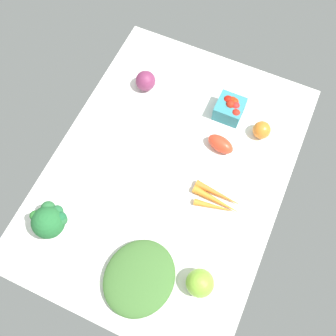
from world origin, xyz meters
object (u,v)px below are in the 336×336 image
object	(u,v)px
broccoli_head	(49,221)
heirloom_tomato_orange	(262,130)
red_onion_near_basket	(146,81)
heirloom_tomato_green	(200,283)
carrot_bunch	(217,200)
roma_tomato	(220,144)
leafy_greens_clump	(139,278)
berry_basket	(230,108)

from	to	relation	value
broccoli_head	heirloom_tomato_orange	world-z (taller)	broccoli_head
broccoli_head	red_onion_near_basket	bearing A→B (deg)	177.45
heirloom_tomato_green	broccoli_head	bearing A→B (deg)	-87.15
carrot_bunch	red_onion_near_basket	xyz separation A→B (cm)	(-30.72, -40.00, 2.41)
roma_tomato	broccoli_head	bearing A→B (deg)	-115.20
roma_tomato	carrot_bunch	bearing A→B (deg)	-59.32
carrot_bunch	broccoli_head	bearing A→B (deg)	-55.77
red_onion_near_basket	roma_tomato	bearing A→B (deg)	70.14
carrot_bunch	broccoli_head	world-z (taller)	broccoli_head
red_onion_near_basket	leafy_greens_clump	bearing A→B (deg)	24.12
roma_tomato	heirloom_tomato_orange	distance (cm)	15.20
leafy_greens_clump	red_onion_near_basket	distance (cm)	69.08
leafy_greens_clump	carrot_bunch	distance (cm)	34.42
berry_basket	leafy_greens_clump	bearing A→B (deg)	-3.27
broccoli_head	heirloom_tomato_orange	bearing A→B (deg)	140.73
red_onion_near_basket	berry_basket	xyz separation A→B (cm)	(-1.77, 31.93, 0.18)
leafy_greens_clump	carrot_bunch	world-z (taller)	leafy_greens_clump
carrot_bunch	heirloom_tomato_green	xyz separation A→B (cm)	(26.65, 4.92, 2.91)
leafy_greens_clump	broccoli_head	bearing A→B (deg)	-96.10
broccoli_head	heirloom_tomato_orange	distance (cm)	75.14
leafy_greens_clump	heirloom_tomato_orange	world-z (taller)	heirloom_tomato_orange
red_onion_near_basket	heirloom_tomato_orange	size ratio (longest dim) A/B	1.18
carrot_bunch	broccoli_head	distance (cm)	52.00
leafy_greens_clump	red_onion_near_basket	xyz separation A→B (cm)	(-63.04, -28.23, 1.17)
heirloom_tomato_green	red_onion_near_basket	bearing A→B (deg)	-141.94
leafy_greens_clump	heirloom_tomato_green	size ratio (longest dim) A/B	2.81
leafy_greens_clump	roma_tomato	distance (cm)	51.11
berry_basket	heirloom_tomato_orange	world-z (taller)	berry_basket
leafy_greens_clump	red_onion_near_basket	world-z (taller)	red_onion_near_basket
red_onion_near_basket	heirloom_tomato_green	xyz separation A→B (cm)	(57.37, 44.91, 0.49)
heirloom_tomato_orange	leafy_greens_clump	bearing A→B (deg)	-15.12
leafy_greens_clump	roma_tomato	xyz separation A→B (cm)	(-50.80, 5.66, 0.11)
berry_basket	heirloom_tomato_green	distance (cm)	60.55
berry_basket	red_onion_near_basket	bearing A→B (deg)	-86.82
broccoli_head	roma_tomato	bearing A→B (deg)	142.42
leafy_greens_clump	berry_basket	world-z (taller)	berry_basket
roma_tomato	berry_basket	distance (cm)	14.20
leafy_greens_clump	broccoli_head	xyz separation A→B (cm)	(-3.30, -30.89, 5.22)
carrot_bunch	heirloom_tomato_green	bearing A→B (deg)	10.45
heirloom_tomato_orange	heirloom_tomato_green	bearing A→B (deg)	0.12
carrot_bunch	heirloom_tomato_orange	world-z (taller)	heirloom_tomato_orange
roma_tomato	red_onion_near_basket	size ratio (longest dim) A/B	1.30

